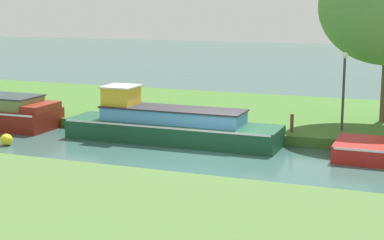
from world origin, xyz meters
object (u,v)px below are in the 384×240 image
Objects in this scene: mooring_post_near at (292,123)px; mooring_post_far at (233,121)px; channel_buoy at (7,140)px; forest_barge at (169,125)px; lamp_post at (344,82)px; maroon_narrowboat at (6,113)px.

mooring_post_near reaches higher than mooring_post_far.
channel_buoy is (-9.78, -4.34, -0.52)m from mooring_post_near.
forest_barge is at bearing 27.55° from channel_buoy.
forest_barge is 2.78× the size of lamp_post.
mooring_post_near is (11.97, 1.53, 0.12)m from maroon_narrowboat.
lamp_post reaches higher than mooring_post_far.
forest_barge is 6.84m from lamp_post.
lamp_post is 4.48m from mooring_post_far.
lamp_post reaches higher than forest_barge.
maroon_narrowboat is 7.89× the size of mooring_post_far.
channel_buoy is at bearing -149.78° from mooring_post_far.
lamp_post is at bearing 25.12° from channel_buoy.
mooring_post_near is at bearing 19.21° from forest_barge.
mooring_post_near is 2.33m from mooring_post_far.
maroon_narrowboat is 6.53× the size of mooring_post_near.
forest_barge reaches higher than mooring_post_near.
mooring_post_far is at bearing -165.46° from lamp_post.
channel_buoy is (-5.39, -2.81, -0.42)m from forest_barge.
channel_buoy is at bearing -52.05° from maroon_narrowboat.
lamp_post is at bearing 31.38° from mooring_post_near.
mooring_post_far reaches higher than channel_buoy.
forest_barge reaches higher than mooring_post_far.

